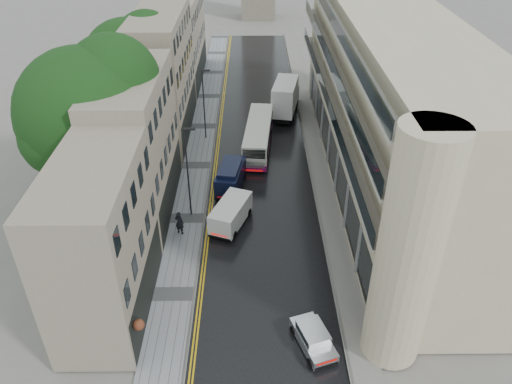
{
  "coord_description": "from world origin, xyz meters",
  "views": [
    {
      "loc": [
        -0.78,
        -12.51,
        23.28
      ],
      "look_at": [
        -0.49,
        18.0,
        3.32
      ],
      "focal_mm": 35.0,
      "sensor_mm": 36.0,
      "label": 1
    }
  ],
  "objects_px": {
    "tree_near": "(90,136)",
    "white_lorry": "(274,103)",
    "silver_hatchback": "(311,358)",
    "lamp_post_far": "(204,105)",
    "white_van": "(212,223)",
    "pedestrian": "(179,223)",
    "tree_far": "(131,81)",
    "cream_bus": "(245,149)",
    "navy_van": "(216,185)",
    "lamp_post_near": "(188,174)"
  },
  "relations": [
    {
      "from": "white_lorry",
      "to": "white_van",
      "type": "height_order",
      "value": "white_lorry"
    },
    {
      "from": "cream_bus",
      "to": "navy_van",
      "type": "relative_size",
      "value": 2.11
    },
    {
      "from": "tree_far",
      "to": "white_van",
      "type": "relative_size",
      "value": 2.82
    },
    {
      "from": "tree_far",
      "to": "white_van",
      "type": "bearing_deg",
      "value": -61.76
    },
    {
      "from": "navy_van",
      "to": "white_lorry",
      "type": "bearing_deg",
      "value": 80.17
    },
    {
      "from": "tree_far",
      "to": "white_lorry",
      "type": "bearing_deg",
      "value": 18.15
    },
    {
      "from": "pedestrian",
      "to": "silver_hatchback",
      "type": "bearing_deg",
      "value": 148.89
    },
    {
      "from": "silver_hatchback",
      "to": "cream_bus",
      "type": "bearing_deg",
      "value": 80.61
    },
    {
      "from": "tree_far",
      "to": "silver_hatchback",
      "type": "height_order",
      "value": "tree_far"
    },
    {
      "from": "white_van",
      "to": "pedestrian",
      "type": "xyz_separation_m",
      "value": [
        -2.41,
        -0.02,
        0.06
      ]
    },
    {
      "from": "tree_near",
      "to": "white_lorry",
      "type": "distance_m",
      "value": 23.06
    },
    {
      "from": "tree_far",
      "to": "lamp_post_near",
      "type": "distance_m",
      "value": 14.99
    },
    {
      "from": "tree_near",
      "to": "lamp_post_far",
      "type": "distance_m",
      "value": 15.19
    },
    {
      "from": "tree_far",
      "to": "cream_bus",
      "type": "bearing_deg",
      "value": -23.8
    },
    {
      "from": "white_lorry",
      "to": "lamp_post_far",
      "type": "bearing_deg",
      "value": -136.74
    },
    {
      "from": "tree_near",
      "to": "lamp_post_near",
      "type": "bearing_deg",
      "value": -2.15
    },
    {
      "from": "pedestrian",
      "to": "white_lorry",
      "type": "bearing_deg",
      "value": -88.12
    },
    {
      "from": "tree_far",
      "to": "navy_van",
      "type": "relative_size",
      "value": 2.68
    },
    {
      "from": "silver_hatchback",
      "to": "white_van",
      "type": "distance_m",
      "value": 13.48
    },
    {
      "from": "white_van",
      "to": "pedestrian",
      "type": "distance_m",
      "value": 2.41
    },
    {
      "from": "tree_far",
      "to": "lamp_post_far",
      "type": "distance_m",
      "value": 7.22
    },
    {
      "from": "tree_near",
      "to": "navy_van",
      "type": "bearing_deg",
      "value": 14.66
    },
    {
      "from": "lamp_post_near",
      "to": "tree_far",
      "type": "bearing_deg",
      "value": 116.03
    },
    {
      "from": "navy_van",
      "to": "lamp_post_far",
      "type": "bearing_deg",
      "value": 108.67
    },
    {
      "from": "pedestrian",
      "to": "lamp_post_near",
      "type": "bearing_deg",
      "value": -80.24
    },
    {
      "from": "white_lorry",
      "to": "lamp_post_near",
      "type": "height_order",
      "value": "lamp_post_near"
    },
    {
      "from": "tree_far",
      "to": "pedestrian",
      "type": "bearing_deg",
      "value": -69.05
    },
    {
      "from": "lamp_post_far",
      "to": "white_lorry",
      "type": "bearing_deg",
      "value": 21.81
    },
    {
      "from": "pedestrian",
      "to": "lamp_post_near",
      "type": "relative_size",
      "value": 0.26
    },
    {
      "from": "cream_bus",
      "to": "silver_hatchback",
      "type": "distance_m",
      "value": 23.2
    },
    {
      "from": "tree_far",
      "to": "lamp_post_far",
      "type": "height_order",
      "value": "tree_far"
    },
    {
      "from": "lamp_post_far",
      "to": "silver_hatchback",
      "type": "bearing_deg",
      "value": -84.65
    },
    {
      "from": "white_lorry",
      "to": "navy_van",
      "type": "xyz_separation_m",
      "value": [
        -5.35,
        -15.24,
        -0.8
      ]
    },
    {
      "from": "cream_bus",
      "to": "white_van",
      "type": "relative_size",
      "value": 2.22
    },
    {
      "from": "lamp_post_far",
      "to": "pedestrian",
      "type": "bearing_deg",
      "value": -103.25
    },
    {
      "from": "cream_bus",
      "to": "pedestrian",
      "type": "bearing_deg",
      "value": -108.38
    },
    {
      "from": "cream_bus",
      "to": "pedestrian",
      "type": "distance_m",
      "value": 11.94
    },
    {
      "from": "lamp_post_far",
      "to": "cream_bus",
      "type": "bearing_deg",
      "value": -60.52
    },
    {
      "from": "lamp_post_near",
      "to": "lamp_post_far",
      "type": "height_order",
      "value": "lamp_post_near"
    },
    {
      "from": "cream_bus",
      "to": "white_lorry",
      "type": "relative_size",
      "value": 1.3
    },
    {
      "from": "pedestrian",
      "to": "lamp_post_far",
      "type": "relative_size",
      "value": 0.27
    },
    {
      "from": "cream_bus",
      "to": "silver_hatchback",
      "type": "xyz_separation_m",
      "value": [
        3.84,
        -22.87,
        -0.68
      ]
    },
    {
      "from": "tree_far",
      "to": "white_lorry",
      "type": "distance_m",
      "value": 15.16
    },
    {
      "from": "silver_hatchback",
      "to": "pedestrian",
      "type": "distance_m",
      "value": 14.73
    },
    {
      "from": "pedestrian",
      "to": "tree_far",
      "type": "bearing_deg",
      "value": -46.02
    },
    {
      "from": "navy_van",
      "to": "lamp_post_far",
      "type": "distance_m",
      "value": 11.16
    },
    {
      "from": "white_van",
      "to": "lamp_post_near",
      "type": "bearing_deg",
      "value": 147.96
    },
    {
      "from": "cream_bus",
      "to": "lamp_post_near",
      "type": "relative_size",
      "value": 1.31
    },
    {
      "from": "cream_bus",
      "to": "lamp_post_far",
      "type": "relative_size",
      "value": 1.38
    },
    {
      "from": "silver_hatchback",
      "to": "lamp_post_far",
      "type": "xyz_separation_m",
      "value": [
        -7.88,
        27.68,
        2.99
      ]
    }
  ]
}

